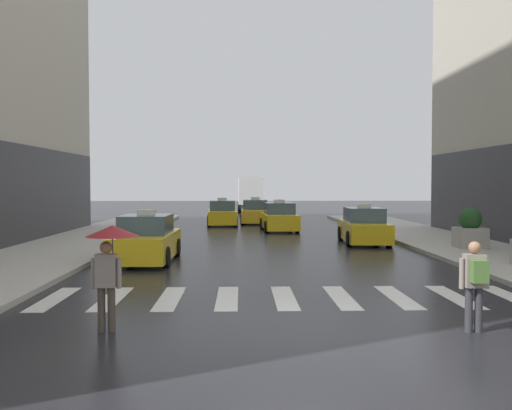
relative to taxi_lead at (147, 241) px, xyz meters
name	(u,v)px	position (x,y,z in m)	size (l,w,h in m)	color
ground_plane	(297,331)	(4.29, -9.29, -0.72)	(160.00, 160.00, 0.00)	black
crosswalk_markings	(284,298)	(4.29, -6.29, -0.72)	(11.30, 2.80, 0.01)	silver
taxi_lead	(147,241)	(0.00, 0.00, 0.00)	(1.98, 4.56, 1.80)	yellow
taxi_second	(364,227)	(8.85, 5.75, 0.00)	(2.08, 4.61, 1.80)	yellow
taxi_third	(279,218)	(5.47, 12.67, 0.00)	(2.12, 4.63, 1.80)	yellow
taxi_fourth	(222,214)	(2.04, 17.11, 0.00)	(2.09, 4.61, 1.80)	yellow
taxi_fifth	(255,213)	(4.25, 18.72, 0.00)	(2.02, 4.58, 1.80)	gold
box_truck	(250,193)	(4.13, 33.52, 1.13)	(2.35, 7.57, 3.35)	#2D2D2D
pedestrian_with_umbrella	(110,249)	(0.90, -9.24, 0.79)	(0.96, 0.96, 1.94)	#473D33
pedestrian_with_backpack	(475,279)	(7.48, -9.48, 0.25)	(0.55, 0.43, 1.65)	#333338
planter_mid_block	(470,230)	(12.43, 2.58, 0.15)	(1.10, 1.10, 1.60)	#A8A399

